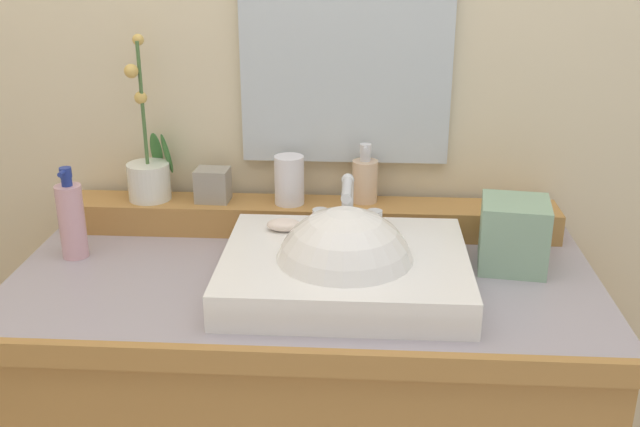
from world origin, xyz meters
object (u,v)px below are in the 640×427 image
Objects in this scene: trinket_box at (213,185)px; lotion_bottle at (72,219)px; soap_bar at (284,225)px; soap_dispenser at (365,179)px; tissue_box at (514,234)px; tumbler_cup at (289,180)px; sink_basin at (345,274)px; potted_plant at (149,170)px.

trinket_box is 0.31m from lotion_bottle.
soap_bar is 0.24m from trinket_box.
soap_dispenser is 0.63m from lotion_bottle.
tissue_box is at bearing 0.64° from soap_bar.
trinket_box is at bearing 33.07° from lotion_bottle.
soap_bar is at bearing -88.19° from tumbler_cup.
tumbler_cup is at bearing 115.29° from sink_basin.
potted_plant is 2.61× the size of tissue_box.
soap_dispenser reaches higher than tissue_box.
sink_basin is 2.38× the size of lotion_bottle.
soap_dispenser is at bearing 7.92° from tumbler_cup.
potted_plant reaches higher than soap_bar.
tumbler_cup is 0.49m from tissue_box.
lotion_bottle reaches higher than sink_basin.
tissue_box is (0.46, -0.16, -0.05)m from tumbler_cup.
tissue_box is at bearing 0.42° from lotion_bottle.
sink_basin is at bearing -96.47° from soap_dispenser.
soap_bar is 0.17m from tumbler_cup.
sink_basin is 0.18m from soap_bar.
soap_bar is 0.36× the size of lotion_bottle.
soap_dispenser is at bearing 148.77° from tissue_box.
sink_basin is 3.48× the size of soap_dispenser.
potted_plant is 0.80m from tissue_box.
potted_plant is 0.48m from soap_dispenser.
soap_dispenser is 1.22× the size of tumbler_cup.
soap_bar is 0.19× the size of potted_plant.
sink_basin is 0.54m from potted_plant.
soap_bar is 0.46m from tissue_box.
lotion_bottle is (-0.56, 0.11, 0.05)m from sink_basin.
lotion_bottle reaches higher than tissue_box.
soap_bar is at bearing -179.36° from tissue_box.
tumbler_cup is at bearing -172.08° from soap_dispenser.
soap_dispenser is at bearing 6.28° from trinket_box.
lotion_bottle reaches higher than trinket_box.
sink_basin is 1.27× the size of potted_plant.
trinket_box reaches higher than tissue_box.
soap_dispenser is at bearing 83.53° from sink_basin.
soap_dispenser is (0.03, 0.30, 0.09)m from sink_basin.
tissue_box is at bearing 20.10° from sink_basin.
trinket_box is at bearing 136.90° from sink_basin.
trinket_box is (0.14, -0.01, -0.03)m from potted_plant.
soap_dispenser reaches higher than lotion_bottle.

